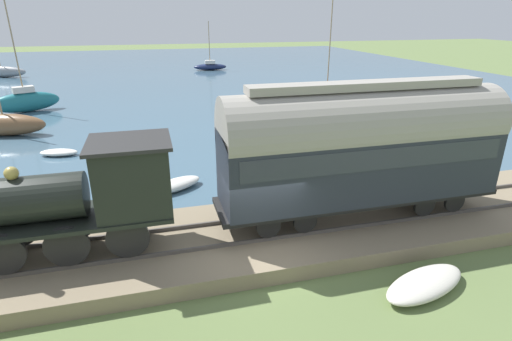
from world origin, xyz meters
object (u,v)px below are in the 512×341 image
at_px(sailboat_gray, 2,72).
at_px(sailboat_red, 327,93).
at_px(steam_locomotive, 80,192).
at_px(rowboat_near_shore, 175,185).
at_px(rowboat_off_pier, 112,158).
at_px(sailboat_teal, 26,101).
at_px(passenger_coach, 362,145).
at_px(beached_dinghy, 425,284).
at_px(rowboat_far_out, 59,152).
at_px(sailboat_navy, 210,66).
at_px(sailboat_brown, 5,124).
at_px(rowboat_mid_harbor, 365,157).

height_order(sailboat_gray, sailboat_red, sailboat_red).
height_order(steam_locomotive, rowboat_near_shore, steam_locomotive).
height_order(sailboat_gray, rowboat_off_pier, sailboat_gray).
xyz_separation_m(sailboat_teal, rowboat_near_shore, (-17.99, -9.91, -0.61)).
bearing_deg(passenger_coach, beached_dinghy, -175.91).
distance_m(steam_locomotive, rowboat_far_out, 11.78).
bearing_deg(sailboat_red, passenger_coach, -167.43).
xyz_separation_m(sailboat_gray, rowboat_far_out, (-33.02, -11.96, -0.49)).
bearing_deg(rowboat_near_shore, sailboat_navy, -40.13).
relative_size(sailboat_gray, rowboat_far_out, 2.93).
relative_size(sailboat_navy, rowboat_off_pier, 2.37).
distance_m(sailboat_brown, rowboat_off_pier, 9.69).
xyz_separation_m(rowboat_near_shore, rowboat_off_pier, (4.22, 2.79, 0.02)).
bearing_deg(rowboat_far_out, sailboat_navy, -9.77).
height_order(rowboat_near_shore, rowboat_far_out, rowboat_near_shore).
bearing_deg(rowboat_near_shore, rowboat_far_out, 13.30).
distance_m(steam_locomotive, sailboat_brown, 17.66).
bearing_deg(rowboat_far_out, sailboat_brown, 49.65).
xyz_separation_m(passenger_coach, sailboat_gray, (44.23, 23.38, -2.44)).
relative_size(sailboat_red, beached_dinghy, 2.81).
relative_size(passenger_coach, sailboat_red, 1.13).
height_order(sailboat_gray, sailboat_brown, sailboat_brown).
height_order(passenger_coach, rowboat_mid_harbor, passenger_coach).
height_order(sailboat_navy, rowboat_mid_harbor, sailboat_navy).
height_order(sailboat_brown, rowboat_mid_harbor, sailboat_brown).
xyz_separation_m(sailboat_navy, rowboat_near_shore, (-39.34, 7.67, -0.28)).
bearing_deg(sailboat_navy, sailboat_teal, 144.33).
relative_size(sailboat_navy, rowboat_near_shore, 2.34).
xyz_separation_m(sailboat_red, sailboat_teal, (2.32, 24.02, 0.14)).
bearing_deg(rowboat_off_pier, passenger_coach, -86.02).
bearing_deg(sailboat_navy, beached_dinghy, -178.15).
bearing_deg(rowboat_off_pier, sailboat_teal, 78.52).
bearing_deg(rowboat_mid_harbor, steam_locomotive, 105.26).
xyz_separation_m(sailboat_teal, rowboat_mid_harbor, (-16.87, -19.58, -0.61)).
bearing_deg(sailboat_brown, rowboat_far_out, -128.77).
distance_m(rowboat_far_out, beached_dinghy, 18.77).
height_order(steam_locomotive, rowboat_mid_harbor, steam_locomotive).
xyz_separation_m(steam_locomotive, rowboat_off_pier, (9.27, -0.00, -2.18)).
xyz_separation_m(sailboat_gray, sailboat_red, (-23.51, -31.69, 0.04)).
relative_size(rowboat_near_shore, beached_dinghy, 0.89).
xyz_separation_m(steam_locomotive, sailboat_red, (20.72, -16.90, -1.73)).
distance_m(passenger_coach, beached_dinghy, 4.54).
bearing_deg(sailboat_red, rowboat_mid_harbor, -162.55).
bearing_deg(sailboat_gray, rowboat_far_out, -141.49).
bearing_deg(passenger_coach, rowboat_mid_harbor, -32.10).
relative_size(steam_locomotive, sailboat_brown, 1.05).
height_order(passenger_coach, sailboat_brown, sailboat_brown).
relative_size(passenger_coach, sailboat_teal, 1.09).
distance_m(sailboat_teal, sailboat_brown, 6.81).
distance_m(sailboat_teal, rowboat_off_pier, 15.52).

